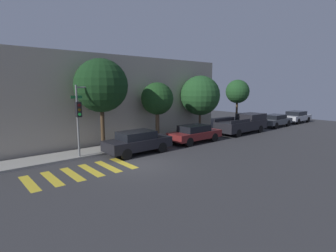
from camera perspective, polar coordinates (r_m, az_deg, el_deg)
name	(u,v)px	position (r m, az deg, el deg)	size (l,w,h in m)	color
ground_plane	(138,165)	(15.16, -6.62, -8.39)	(60.00, 60.00, 0.00)	#333335
sidewalk	(103,150)	(18.72, -13.90, -5.08)	(26.00, 2.12, 0.14)	gray
building_row	(76,99)	(22.33, -19.33, 5.49)	(26.00, 6.00, 6.78)	#A89E8E
crosswalk	(82,172)	(14.54, -18.26, -9.51)	(5.42, 2.60, 0.00)	gold
traffic_light_pole	(86,107)	(16.84, -17.37, 3.99)	(2.66, 0.56, 4.52)	slate
sedan_near_corner	(138,142)	(17.41, -6.64, -3.42)	(4.48, 1.84, 1.52)	black
sedan_middle	(195,133)	(20.84, 5.85, -1.57)	(4.56, 1.78, 1.40)	maroon
pickup_truck	(243,123)	(25.94, 16.07, 0.53)	(5.78, 2.05, 1.79)	black
sedan_far_end	(275,120)	(31.21, 22.33, 1.19)	(4.40, 1.78, 1.36)	#4C5156
sedan_tail_of_row	(296,116)	(35.85, 26.17, 1.87)	(4.46, 1.86, 1.42)	#B7BABF
tree_near_corner	(101,86)	(18.37, -14.36, 8.50)	(3.60, 3.60, 6.28)	#42301E
tree_midblock	(157,99)	(20.93, -2.35, 5.90)	(2.58, 2.58, 4.75)	brown
tree_far_end	(200,95)	(24.31, 7.04, 6.61)	(3.62, 3.62, 5.41)	brown
tree_behind_truck	(237,92)	(28.76, 14.88, 7.24)	(2.47, 2.47, 5.13)	#42301E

